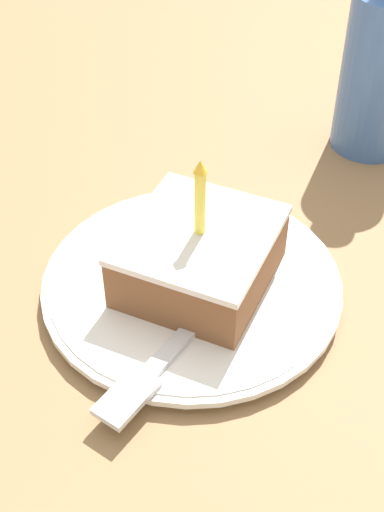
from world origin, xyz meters
name	(u,v)px	position (x,y,z in m)	size (l,w,h in m)	color
ground_plane	(200,295)	(0.00, 0.00, -0.02)	(2.40, 2.40, 0.04)	olive
plate	(192,284)	(0.00, -0.02, 0.01)	(0.23, 0.23, 0.01)	white
cake_slice	(199,256)	(0.01, -0.01, 0.04)	(0.10, 0.11, 0.11)	brown
fork	(181,340)	(0.02, -0.08, 0.02)	(0.05, 0.19, 0.00)	silver
bottle	(382,66)	(0.07, 0.24, 0.08)	(0.07, 0.07, 0.21)	#3F66A5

